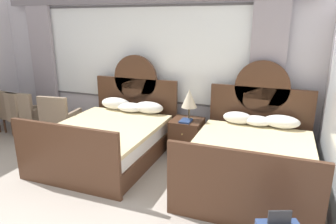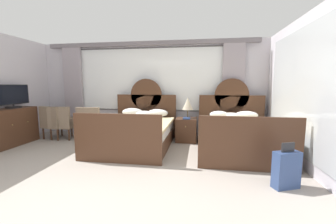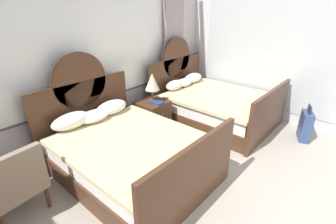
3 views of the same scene
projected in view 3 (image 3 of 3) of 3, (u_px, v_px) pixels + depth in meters
The scene contains 9 objects.
wall_back_window at pixel (73, 63), 3.80m from camera, with size 6.53×0.22×2.70m.
wall_right_mirror at pixel (296, 57), 4.69m from camera, with size 0.08×4.80×2.70m.
bed_near_window at pixel (127, 151), 3.48m from camera, with size 1.70×2.22×1.64m.
bed_near_mirror at pixel (213, 105), 5.09m from camera, with size 1.70×2.22×1.64m.
nightstand_between_beds at pixel (153, 116), 4.68m from camera, with size 0.52×0.55×0.61m.
table_lamp_on_nightstand at pixel (152, 82), 4.43m from camera, with size 0.27×0.27×0.54m.
book_on_nightstand at pixel (157, 102), 4.50m from camera, with size 0.18×0.26×0.03m.
armchair_by_window_left at pixel (13, 182), 2.71m from camera, with size 0.66×0.66×0.90m.
suitcase_on_floor at pixel (305, 126), 4.39m from camera, with size 0.40×0.29×0.66m.
Camera 3 is at (-1.88, 0.60, 2.29)m, focal length 26.05 mm.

